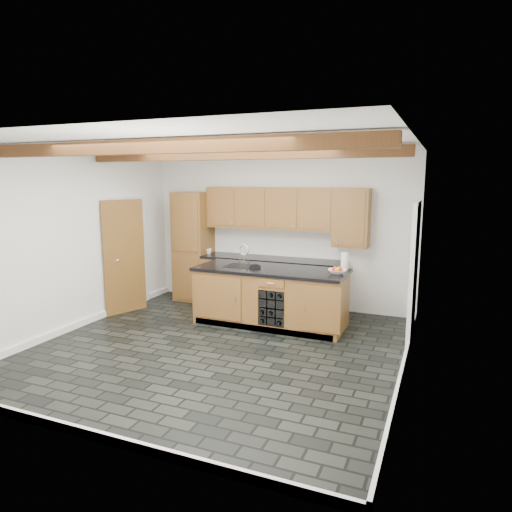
{
  "coord_description": "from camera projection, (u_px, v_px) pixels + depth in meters",
  "views": [
    {
      "loc": [
        2.85,
        -5.44,
        2.37
      ],
      "look_at": [
        0.25,
        0.8,
        1.21
      ],
      "focal_mm": 32.0,
      "sensor_mm": 36.0,
      "label": 1
    }
  ],
  "objects": [
    {
      "name": "ground",
      "position": [
        218.0,
        348.0,
        6.43
      ],
      "size": [
        5.0,
        5.0,
        0.0
      ],
      "primitive_type": "plane",
      "color": "black",
      "rests_on": "ground"
    },
    {
      "name": "room_shell",
      "position": [
        228.0,
        236.0,
        6.69
      ],
      "size": [
        5.01,
        5.0,
        5.0
      ],
      "color": "white",
      "rests_on": "ground"
    },
    {
      "name": "back_cabinetry",
      "position": [
        255.0,
        254.0,
        8.44
      ],
      "size": [
        3.65,
        0.62,
        2.2
      ],
      "color": "brown",
      "rests_on": "ground"
    },
    {
      "name": "island",
      "position": [
        271.0,
        297.0,
        7.41
      ],
      "size": [
        2.48,
        0.96,
        0.93
      ],
      "color": "brown",
      "rests_on": "ground"
    },
    {
      "name": "faucet",
      "position": [
        241.0,
        263.0,
        7.58
      ],
      "size": [
        0.45,
        0.4,
        0.34
      ],
      "color": "black",
      "rests_on": "island"
    },
    {
      "name": "kitchen_scale",
      "position": [
        255.0,
        266.0,
        7.38
      ],
      "size": [
        0.21,
        0.16,
        0.06
      ],
      "rotation": [
        0.0,
        0.0,
        0.4
      ],
      "color": "black",
      "rests_on": "island"
    },
    {
      "name": "fruit_bowl",
      "position": [
        337.0,
        272.0,
        6.93
      ],
      "size": [
        0.34,
        0.34,
        0.07
      ],
      "primitive_type": "imported",
      "rotation": [
        0.0,
        0.0,
        0.27
      ],
      "color": "silver",
      "rests_on": "island"
    },
    {
      "name": "fruit_cluster",
      "position": [
        337.0,
        269.0,
        6.92
      ],
      "size": [
        0.16,
        0.17,
        0.07
      ],
      "color": "red",
      "rests_on": "fruit_bowl"
    },
    {
      "name": "paper_towel",
      "position": [
        345.0,
        261.0,
        7.22
      ],
      "size": [
        0.12,
        0.12,
        0.27
      ],
      "primitive_type": "cylinder",
      "color": "white",
      "rests_on": "island"
    },
    {
      "name": "mug",
      "position": [
        209.0,
        251.0,
        8.74
      ],
      "size": [
        0.14,
        0.14,
        0.1
      ],
      "primitive_type": "imported",
      "rotation": [
        0.0,
        0.0,
        -0.4
      ],
      "color": "white",
      "rests_on": "back_cabinetry"
    }
  ]
}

